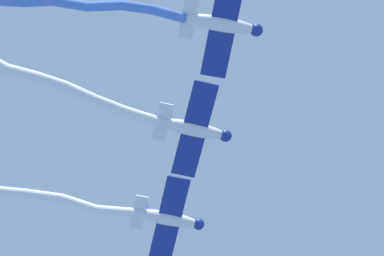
# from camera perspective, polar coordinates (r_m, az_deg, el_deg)

# --- Properties ---
(airplane_left_wing) EXTENTS (6.22, 8.00, 2.02)m
(airplane_left_wing) POSITION_cam_1_polar(r_m,az_deg,el_deg) (57.01, 2.19, 7.46)
(airplane_left_wing) COLOR silver
(smoke_trail_left_wing) EXTENTS (20.36, 6.53, 2.62)m
(smoke_trail_left_wing) POSITION_cam_1_polar(r_m,az_deg,el_deg) (58.37, -10.88, 8.72)
(smoke_trail_left_wing) COLOR #4C75DB
(airplane_right_wing) EXTENTS (6.17, 7.90, 2.02)m
(airplane_right_wing) POSITION_cam_1_polar(r_m,az_deg,el_deg) (59.84, 0.13, -0.07)
(airplane_right_wing) COLOR silver
(smoke_trail_right_wing) EXTENTS (18.71, 14.87, 3.11)m
(smoke_trail_right_wing) POSITION_cam_1_polar(r_m,az_deg,el_deg) (60.30, -12.82, 4.41)
(smoke_trail_right_wing) COLOR white
(airplane_slot) EXTENTS (6.19, 7.94, 2.02)m
(airplane_slot) POSITION_cam_1_polar(r_m,az_deg,el_deg) (64.17, -1.70, -6.51)
(airplane_slot) COLOR silver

